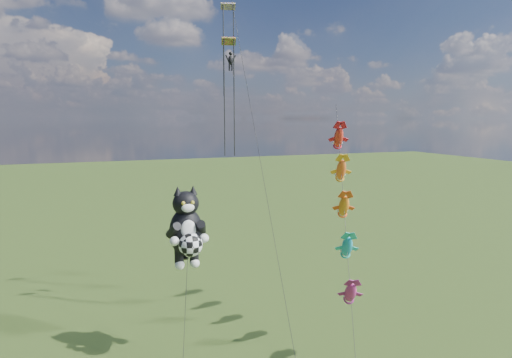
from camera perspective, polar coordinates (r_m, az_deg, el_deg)
name	(u,v)px	position (r m, az deg, el deg)	size (l,w,h in m)	color
cat_kite_rig	(187,229)	(29.37, -9.20, -6.53)	(2.80, 4.25, 12.02)	brown
fish_windsock_rig	(344,207)	(32.65, 11.64, -3.65)	(6.83, 14.53, 17.74)	brown
parafoil_rig	(232,64)	(34.82, -3.25, 15.08)	(2.13, 17.54, 27.85)	brown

